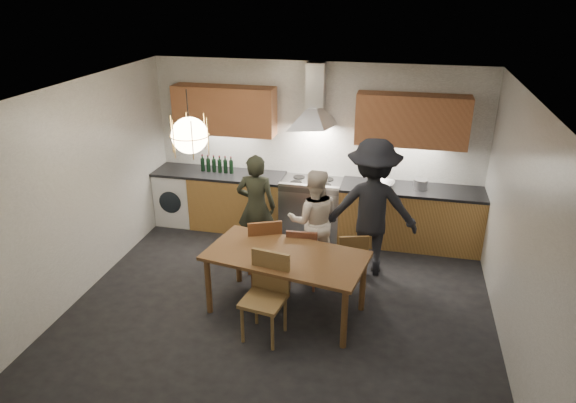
% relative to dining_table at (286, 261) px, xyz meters
% --- Properties ---
extents(ground, '(5.00, 5.00, 0.00)m').
position_rel_dining_table_xyz_m(ground, '(-0.08, 0.12, -0.68)').
color(ground, black).
rests_on(ground, ground).
extents(room_shell, '(5.02, 4.52, 2.61)m').
position_rel_dining_table_xyz_m(room_shell, '(-0.08, 0.12, 1.03)').
color(room_shell, white).
rests_on(room_shell, ground).
extents(counter_run, '(5.00, 0.62, 0.90)m').
position_rel_dining_table_xyz_m(counter_run, '(-0.05, 2.07, -0.23)').
color(counter_run, tan).
rests_on(counter_run, ground).
extents(range_stove, '(0.90, 0.60, 0.92)m').
position_rel_dining_table_xyz_m(range_stove, '(-0.08, 2.06, -0.24)').
color(range_stove, silver).
rests_on(range_stove, ground).
extents(wall_fixtures, '(4.30, 0.54, 1.10)m').
position_rel_dining_table_xyz_m(wall_fixtures, '(-0.08, 2.19, 1.19)').
color(wall_fixtures, '#BC7548').
rests_on(wall_fixtures, ground).
extents(pendant_lamp, '(0.43, 0.43, 0.70)m').
position_rel_dining_table_xyz_m(pendant_lamp, '(-1.08, 0.02, 1.42)').
color(pendant_lamp, black).
rests_on(pendant_lamp, ground).
extents(dining_table, '(1.95, 1.21, 0.77)m').
position_rel_dining_table_xyz_m(dining_table, '(0.00, 0.00, 0.00)').
color(dining_table, brown).
rests_on(dining_table, ground).
extents(chair_back_left, '(0.56, 0.56, 0.94)m').
position_rel_dining_table_xyz_m(chair_back_left, '(-0.40, 0.52, -0.14)').
color(chair_back_left, brown).
rests_on(chair_back_left, ground).
extents(chair_back_mid, '(0.41, 0.41, 0.85)m').
position_rel_dining_table_xyz_m(chair_back_mid, '(0.09, 0.54, -0.19)').
color(chair_back_mid, '#59301F').
rests_on(chair_back_mid, ground).
extents(chair_back_right, '(0.45, 0.45, 0.80)m').
position_rel_dining_table_xyz_m(chair_back_right, '(0.70, 0.65, -0.22)').
color(chair_back_right, brown).
rests_on(chair_back_right, ground).
extents(chair_front, '(0.50, 0.50, 0.97)m').
position_rel_dining_table_xyz_m(chair_front, '(-0.11, -0.44, -0.12)').
color(chair_front, brown).
rests_on(chair_front, ground).
extents(person_left, '(0.58, 0.40, 1.51)m').
position_rel_dining_table_xyz_m(person_left, '(-0.71, 1.25, 0.08)').
color(person_left, black).
rests_on(person_left, ground).
extents(person_mid, '(0.80, 0.69, 1.44)m').
position_rel_dining_table_xyz_m(person_mid, '(0.14, 1.06, 0.04)').
color(person_mid, beige).
rests_on(person_mid, ground).
extents(person_right, '(1.25, 0.77, 1.86)m').
position_rel_dining_table_xyz_m(person_right, '(0.88, 1.17, 0.25)').
color(person_right, black).
rests_on(person_right, ground).
extents(mixing_bowl, '(0.33, 0.33, 0.07)m').
position_rel_dining_table_xyz_m(mixing_bowl, '(1.00, 2.07, 0.26)').
color(mixing_bowl, '#A8A8AB').
rests_on(mixing_bowl, counter_run).
extents(stock_pot, '(0.25, 0.25, 0.14)m').
position_rel_dining_table_xyz_m(stock_pot, '(1.50, 2.07, 0.29)').
color(stock_pot, '#B2B2B6').
rests_on(stock_pot, counter_run).
extents(wine_bottles, '(0.53, 0.06, 0.26)m').
position_rel_dining_table_xyz_m(wine_bottles, '(-1.58, 2.09, 0.35)').
color(wine_bottles, black).
rests_on(wine_bottles, counter_run).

